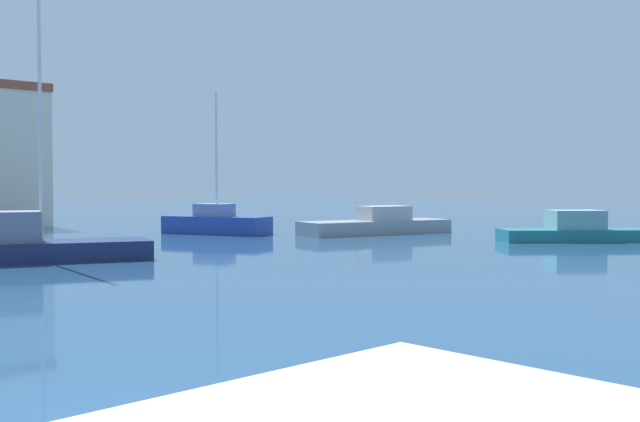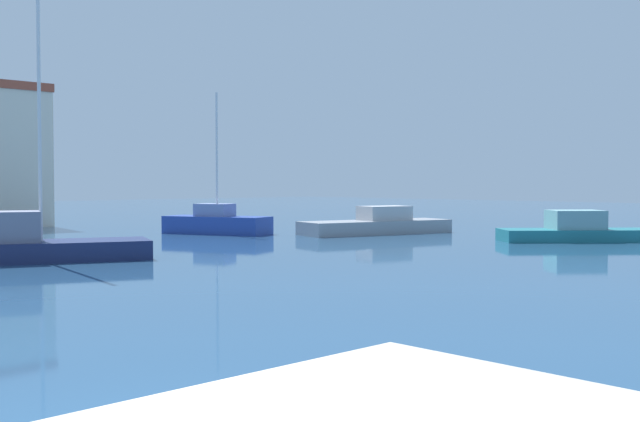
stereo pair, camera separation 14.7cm
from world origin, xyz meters
name	(u,v)px [view 1 (the left image)]	position (x,y,z in m)	size (l,w,h in m)	color
water	(214,247)	(15.00, 20.00, 0.00)	(160.00, 160.00, 0.00)	navy
sailboat_blue_far_left	(216,222)	(19.79, 26.29, 0.60)	(3.87, 5.92, 7.33)	#233D93
motorboat_teal_near_pier	(580,231)	(28.75, 10.77, 0.48)	(6.97, 6.47, 1.41)	#1E707A
sailboat_navy_mid_harbor	(35,244)	(7.11, 19.38, 0.58)	(7.52, 4.87, 10.77)	#19234C
motorboat_grey_inner_mooring	(377,225)	(25.94, 20.60, 0.48)	(8.57, 4.30, 1.44)	gray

